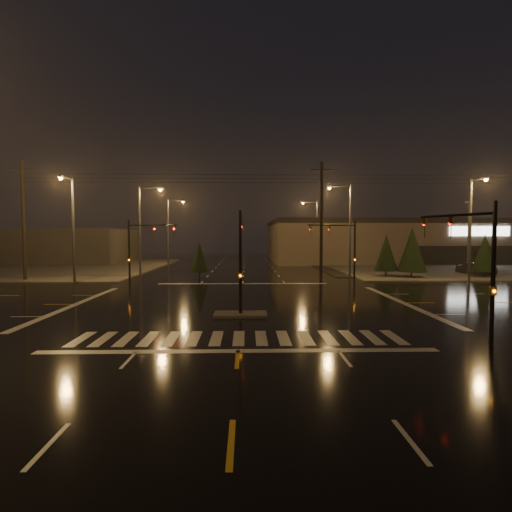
{
  "coord_description": "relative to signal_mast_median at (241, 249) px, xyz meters",
  "views": [
    {
      "loc": [
        0.34,
        -26.6,
        4.6
      ],
      "look_at": [
        1.08,
        3.91,
        3.0
      ],
      "focal_mm": 28.0,
      "sensor_mm": 36.0,
      "label": 1
    }
  ],
  "objects": [
    {
      "name": "ground",
      "position": [
        -0.0,
        3.07,
        -3.75
      ],
      "size": [
        140.0,
        140.0,
        0.0
      ],
      "primitive_type": "plane",
      "color": "black",
      "rests_on": "ground"
    },
    {
      "name": "conifer_1",
      "position": [
        18.03,
        18.58,
        -0.7
      ],
      "size": [
        3.01,
        3.01,
        5.41
      ],
      "color": "black",
      "rests_on": "ground"
    },
    {
      "name": "streetlight_5",
      "position": [
        -16.0,
        14.26,
        2.05
      ],
      "size": [
        0.32,
        2.77,
        10.0
      ],
      "color": "#38383A",
      "rests_on": "ground"
    },
    {
      "name": "streetlight_6",
      "position": [
        22.0,
        14.26,
        2.05
      ],
      "size": [
        0.32,
        2.77,
        10.0
      ],
      "color": "#38383A",
      "rests_on": "ground"
    },
    {
      "name": "streetlight_4",
      "position": [
        11.18,
        39.07,
        2.05
      ],
      "size": [
        2.77,
        0.32,
        10.0
      ],
      "color": "#38383A",
      "rests_on": "ground"
    },
    {
      "name": "crosswalk",
      "position": [
        -0.0,
        -5.93,
        -3.75
      ],
      "size": [
        15.0,
        2.6,
        0.01
      ],
      "primitive_type": "cube",
      "color": "beige",
      "rests_on": "ground"
    },
    {
      "name": "conifer_3",
      "position": [
        -4.64,
        18.8,
        -1.47
      ],
      "size": [
        2.03,
        2.03,
        3.87
      ],
      "color": "black",
      "rests_on": "ground"
    },
    {
      "name": "stop_bar_far",
      "position": [
        -0.0,
        14.07,
        -3.75
      ],
      "size": [
        16.0,
        0.5,
        0.01
      ],
      "primitive_type": "cube",
      "color": "beige",
      "rests_on": "ground"
    },
    {
      "name": "utility_pole_1",
      "position": [
        8.0,
        17.07,
        2.38
      ],
      "size": [
        2.2,
        0.32,
        12.0
      ],
      "color": "black",
      "rests_on": "ground"
    },
    {
      "name": "median_island",
      "position": [
        -0.0,
        -0.93,
        -3.68
      ],
      "size": [
        3.0,
        1.6,
        0.15
      ],
      "primitive_type": "cube",
      "color": "#4C4944",
      "rests_on": "ground"
    },
    {
      "name": "retail_building",
      "position": [
        35.0,
        49.06,
        0.09
      ],
      "size": [
        60.2,
        28.3,
        7.2
      ],
      "color": "#715E51",
      "rests_on": "ground"
    },
    {
      "name": "signal_mast_median",
      "position": [
        0.0,
        0.0,
        0.0
      ],
      "size": [
        0.25,
        4.59,
        6.0
      ],
      "color": "black",
      "rests_on": "ground"
    },
    {
      "name": "car_parked",
      "position": [
        27.04,
        22.04,
        -3.0
      ],
      "size": [
        3.59,
        4.7,
        1.49
      ],
      "primitive_type": "imported",
      "rotation": [
        0.0,
        0.0,
        0.48
      ],
      "color": "black",
      "rests_on": "ground"
    },
    {
      "name": "parking_lot",
      "position": [
        35.0,
        31.07,
        -3.71
      ],
      "size": [
        50.0,
        24.0,
        0.08
      ],
      "primitive_type": "cube",
      "color": "black",
      "rests_on": "ground"
    },
    {
      "name": "streetlight_2",
      "position": [
        -11.18,
        37.07,
        2.05
      ],
      "size": [
        2.77,
        0.32,
        10.0
      ],
      "color": "#38383A",
      "rests_on": "ground"
    },
    {
      "name": "commercial_block",
      "position": [
        -35.0,
        45.07,
        -0.95
      ],
      "size": [
        30.0,
        18.0,
        5.6
      ],
      "primitive_type": "cube",
      "color": "#3E3A36",
      "rests_on": "ground"
    },
    {
      "name": "conifer_2",
      "position": [
        25.99,
        18.68,
        -1.04
      ],
      "size": [
        2.58,
        2.58,
        4.73
      ],
      "color": "black",
      "rests_on": "ground"
    },
    {
      "name": "streetlight_3",
      "position": [
        11.18,
        19.07,
        2.05
      ],
      "size": [
        2.77,
        0.32,
        10.0
      ],
      "color": "#38383A",
      "rests_on": "ground"
    },
    {
      "name": "signal_mast_se",
      "position": [
        10.23,
        -6.68,
        -0.04
      ],
      "size": [
        1.55,
        3.87,
        6.0
      ],
      "color": "black",
      "rests_on": "ground"
    },
    {
      "name": "utility_pole_0",
      "position": [
        -22.0,
        17.07,
        2.38
      ],
      "size": [
        2.2,
        0.32,
        12.0
      ],
      "color": "black",
      "rests_on": "ground"
    },
    {
      "name": "signal_mast_nw",
      "position": [
        -9.5,
        13.21,
        0.04
      ],
      "size": [
        4.84,
        1.86,
        6.0
      ],
      "color": "black",
      "rests_on": "ground"
    },
    {
      "name": "stop_bar_near",
      "position": [
        -0.0,
        -7.93,
        -3.75
      ],
      "size": [
        16.0,
        0.5,
        0.01
      ],
      "primitive_type": "cube",
      "color": "beige",
      "rests_on": "ground"
    },
    {
      "name": "conifer_0",
      "position": [
        15.68,
        19.78,
        -1.08
      ],
      "size": [
        2.53,
        2.53,
        4.65
      ],
      "color": "black",
      "rests_on": "ground"
    },
    {
      "name": "signal_mast_ne",
      "position": [
        9.5,
        13.21,
        0.04
      ],
      "size": [
        4.84,
        1.86,
        6.0
      ],
      "color": "black",
      "rests_on": "ground"
    },
    {
      "name": "sidewalk_ne",
      "position": [
        30.0,
        33.07,
        -3.69
      ],
      "size": [
        36.0,
        36.0,
        0.12
      ],
      "primitive_type": "cube",
      "color": "#4C4944",
      "rests_on": "ground"
    },
    {
      "name": "sidewalk_nw",
      "position": [
        -30.0,
        33.07,
        -3.69
      ],
      "size": [
        36.0,
        36.0,
        0.12
      ],
      "primitive_type": "cube",
      "color": "#4C4944",
      "rests_on": "ground"
    },
    {
      "name": "streetlight_1",
      "position": [
        -11.18,
        21.07,
        2.05
      ],
      "size": [
        2.77,
        0.32,
        10.0
      ],
      "color": "#38383A",
      "rests_on": "ground"
    }
  ]
}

